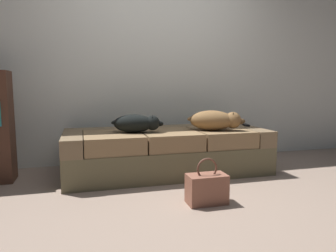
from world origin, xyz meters
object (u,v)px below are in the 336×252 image
Objects in this scene: dog_dark at (137,123)px; tv_remote at (246,125)px; couch at (167,151)px; dog_tan at (215,120)px; handbag at (207,188)px.

tv_remote is at bearing 7.47° from dog_dark.
couch is 3.58× the size of dog_tan.
handbag is (-0.95, -1.07, -0.36)m from tv_remote.
dog_dark reaches higher than couch.
couch is 3.99× the size of dog_dark.
dog_dark is 1.45× the size of handbag.
tv_remote reaches higher than couch.
couch is 14.53× the size of tv_remote.
dog_dark reaches higher than tv_remote.
couch is 0.49m from dog_dark.
tv_remote is 0.40× the size of handbag.
dog_tan is at bearing 62.15° from handbag.
couch is 1.05m from tv_remote.
dog_dark is at bearing -164.78° from couch.
couch is at bearing -166.14° from tv_remote.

